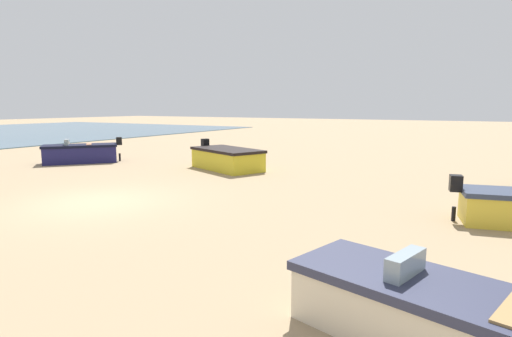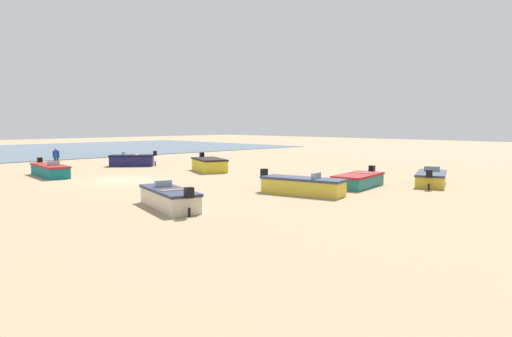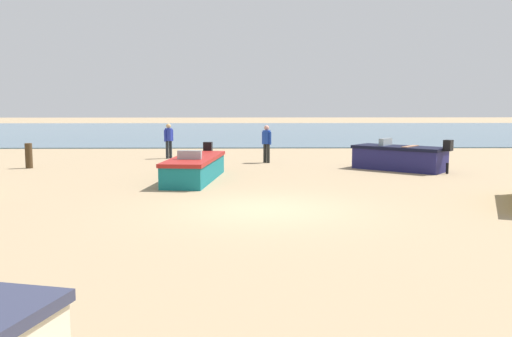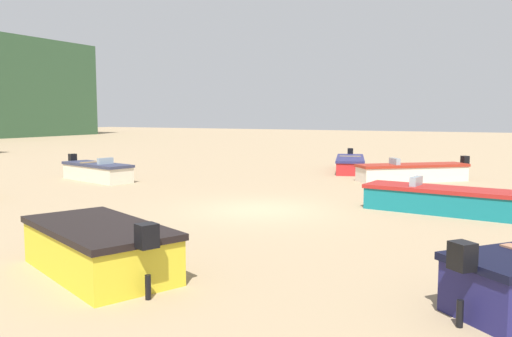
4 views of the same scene
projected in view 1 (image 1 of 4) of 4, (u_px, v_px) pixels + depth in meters
The scene contains 4 objects.
ground_plane at pixel (98, 202), 12.37m from camera, with size 160.00×160.00×0.00m, color #9D8462.
boat_cream_0 at pixel (464, 326), 4.62m from camera, with size 2.28×4.39×1.12m.
boat_yellow_4 at pixel (227, 159), 18.74m from camera, with size 3.02×3.99×1.27m.
boat_navy_8 at pixel (81, 153), 20.92m from camera, with size 3.57×3.29×1.24m.
Camera 1 is at (8.14, 10.09, 2.84)m, focal length 29.14 mm.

